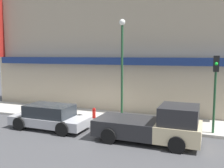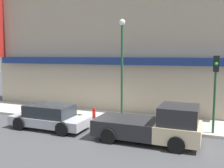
# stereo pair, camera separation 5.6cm
# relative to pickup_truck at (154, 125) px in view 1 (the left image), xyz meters

# --- Properties ---
(ground_plane) EXTENTS (80.00, 80.00, 0.00)m
(ground_plane) POSITION_rel_pickup_truck_xyz_m (-4.47, 1.59, -0.81)
(ground_plane) COLOR #424244
(sidewalk) EXTENTS (36.00, 3.26, 0.15)m
(sidewalk) POSITION_rel_pickup_truck_xyz_m (-4.47, 3.21, -0.73)
(sidewalk) COLOR #B7B2A8
(sidewalk) RESTS_ON ground
(building) EXTENTS (19.80, 3.80, 10.68)m
(building) POSITION_rel_pickup_truck_xyz_m (-4.49, 6.33, 4.52)
(building) COLOR tan
(building) RESTS_ON ground
(pickup_truck) EXTENTS (5.05, 2.30, 1.85)m
(pickup_truck) POSITION_rel_pickup_truck_xyz_m (0.00, 0.00, 0.00)
(pickup_truck) COLOR beige
(pickup_truck) RESTS_ON ground
(parked_car) EXTENTS (4.50, 2.02, 1.37)m
(parked_car) POSITION_rel_pickup_truck_xyz_m (-5.97, 0.00, -0.13)
(parked_car) COLOR #ADADB2
(parked_car) RESTS_ON ground
(fire_hydrant) EXTENTS (0.21, 0.21, 0.68)m
(fire_hydrant) POSITION_rel_pickup_truck_xyz_m (-4.39, 2.50, -0.32)
(fire_hydrant) COLOR red
(fire_hydrant) RESTS_ON sidewalk
(street_lamp) EXTENTS (0.36, 0.36, 6.09)m
(street_lamp) POSITION_rel_pickup_truck_xyz_m (-2.50, 2.47, 3.10)
(street_lamp) COLOR #1E4728
(street_lamp) RESTS_ON sidewalk
(traffic_light) EXTENTS (0.28, 0.42, 3.98)m
(traffic_light) POSITION_rel_pickup_truck_xyz_m (2.67, 1.93, 2.07)
(traffic_light) COLOR #1E4728
(traffic_light) RESTS_ON sidewalk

